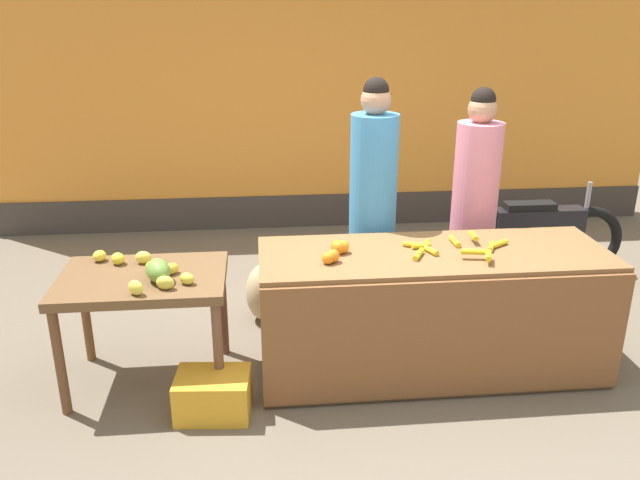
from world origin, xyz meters
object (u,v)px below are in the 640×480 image
vendor_woman_blue_shirt (373,208)px  produce_sack (265,292)px  vendor_woman_pink_shirt (474,207)px  produce_crate (213,395)px  parked_motorcycle (537,235)px

vendor_woman_blue_shirt → produce_sack: size_ratio=4.07×
vendor_woman_pink_shirt → produce_crate: (-1.93, -1.14, -0.77)m
parked_motorcycle → produce_sack: (-2.43, -0.60, -0.17)m
parked_motorcycle → produce_sack: size_ratio=3.47×
produce_sack → vendor_woman_blue_shirt: bearing=-12.5°
vendor_woman_blue_shirt → vendor_woman_pink_shirt: vendor_woman_blue_shirt is taller
vendor_woman_blue_shirt → parked_motorcycle: (1.64, 0.77, -0.55)m
vendor_woman_blue_shirt → produce_sack: 1.08m
vendor_woman_pink_shirt → parked_motorcycle: 1.19m
vendor_woman_pink_shirt → parked_motorcycle: vendor_woman_pink_shirt is taller
produce_crate → produce_sack: bearing=74.5°
vendor_woman_blue_shirt → produce_sack: (-0.79, 0.18, -0.72)m
vendor_woman_pink_shirt → produce_crate: 2.37m
parked_motorcycle → produce_crate: size_ratio=3.64×
vendor_woman_blue_shirt → produce_crate: size_ratio=4.26×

